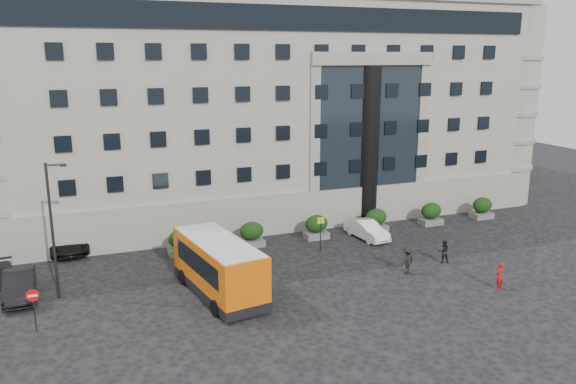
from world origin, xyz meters
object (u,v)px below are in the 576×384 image
at_px(pedestrian_c, 407,260).
at_px(hedge_c, 316,227).
at_px(hedge_b, 252,234).
at_px(no_entry_sign, 33,302).
at_px(parked_car_d, 68,240).
at_px(minibus, 219,265).
at_px(pedestrian_b, 444,251).
at_px(white_taxi, 367,230).
at_px(hedge_d, 376,220).
at_px(hedge_f, 482,208).
at_px(parked_car_b, 19,285).
at_px(hedge_a, 181,242).
at_px(bus_stop_sign, 321,228).
at_px(street_lamp, 53,226).
at_px(pedestrian_a, 499,276).
at_px(hedge_e, 431,214).
at_px(red_truck, 38,220).

bearing_deg(pedestrian_c, hedge_c, -93.64).
distance_m(hedge_b, no_entry_sign, 16.74).
distance_m(parked_car_d, pedestrian_c, 23.98).
distance_m(minibus, pedestrian_b, 15.55).
height_order(no_entry_sign, parked_car_d, no_entry_sign).
distance_m(white_taxi, pedestrian_b, 6.87).
distance_m(hedge_d, hedge_f, 10.40).
relative_size(no_entry_sign, parked_car_b, 0.49).
xyz_separation_m(hedge_f, pedestrian_c, (-12.99, -8.65, -0.04)).
height_order(hedge_a, bus_stop_sign, bus_stop_sign).
bearing_deg(hedge_d, white_taxi, -138.57).
height_order(hedge_d, hedge_f, same).
bearing_deg(bus_stop_sign, parked_car_d, 158.86).
height_order(hedge_a, parked_car_d, hedge_a).
distance_m(street_lamp, pedestrian_b, 24.79).
height_order(minibus, parked_car_d, minibus).
bearing_deg(pedestrian_a, bus_stop_sign, -76.12).
distance_m(hedge_b, pedestrian_a, 17.29).
bearing_deg(hedge_f, hedge_b, 180.00).
bearing_deg(hedge_e, hedge_c, 180.00).
distance_m(no_entry_sign, parked_car_d, 12.73).
xyz_separation_m(hedge_f, red_truck, (-35.60, 7.60, 0.51)).
distance_m(minibus, white_taxi, 14.53).
xyz_separation_m(hedge_f, minibus, (-25.11, -7.56, 0.89)).
bearing_deg(pedestrian_a, hedge_f, -147.98).
distance_m(red_truck, parked_car_b, 11.61).
relative_size(parked_car_b, pedestrian_a, 2.80).
relative_size(hedge_e, street_lamp, 0.23).
distance_m(hedge_a, hedge_e, 20.80).
bearing_deg(parked_car_d, hedge_e, -11.47).
distance_m(white_taxi, pedestrian_c, 7.31).
xyz_separation_m(street_lamp, parked_car_b, (-2.16, 0.82, -3.59)).
xyz_separation_m(hedge_d, hedge_e, (5.20, 0.00, 0.00)).
distance_m(minibus, parked_car_b, 11.61).
relative_size(hedge_a, red_truck, 0.33).
relative_size(hedge_a, hedge_c, 1.00).
distance_m(hedge_b, minibus, 8.75).
bearing_deg(hedge_b, hedge_a, 180.00).
height_order(red_truck, pedestrian_c, red_truck).
xyz_separation_m(hedge_f, parked_car_b, (-36.10, -3.98, -0.15)).
height_order(hedge_c, bus_stop_sign, bus_stop_sign).
xyz_separation_m(hedge_f, no_entry_sign, (-35.00, -8.84, 0.72)).
distance_m(hedge_f, pedestrian_c, 15.60).
bearing_deg(hedge_d, parked_car_b, -171.20).
bearing_deg(no_entry_sign, hedge_c, 24.49).
xyz_separation_m(hedge_a, parked_car_b, (-10.10, -3.98, -0.15)).
distance_m(hedge_c, minibus, 12.18).
relative_size(pedestrian_a, pedestrian_b, 1.05).
relative_size(hedge_a, white_taxi, 0.43).
distance_m(hedge_c, hedge_d, 5.20).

